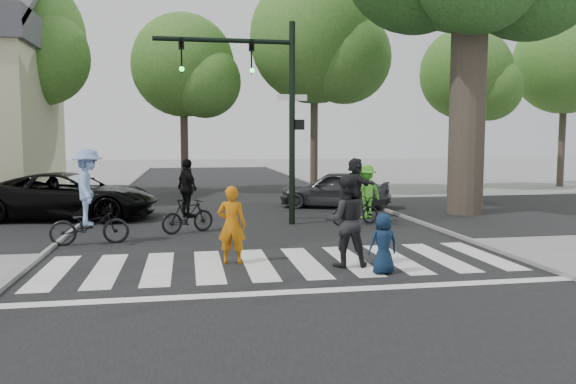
{
  "coord_description": "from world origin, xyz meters",
  "views": [
    {
      "loc": [
        -1.9,
        -10.31,
        2.6
      ],
      "look_at": [
        0.5,
        3.0,
        1.3
      ],
      "focal_mm": 35.0,
      "sensor_mm": 36.0,
      "label": 1
    }
  ],
  "objects_px": {
    "pedestrian_child": "(383,244)",
    "pedestrian_adult": "(346,221)",
    "car_suv": "(70,196)",
    "car_grey": "(335,189)",
    "pedestrian_woman": "(232,225)",
    "cyclist_mid": "(188,203)",
    "traffic_signal": "(264,94)",
    "cyclist_right": "(355,195)",
    "cyclist_left": "(89,203)"
  },
  "relations": [
    {
      "from": "pedestrian_child",
      "to": "pedestrian_adult",
      "type": "distance_m",
      "value": 0.97
    },
    {
      "from": "car_suv",
      "to": "car_grey",
      "type": "height_order",
      "value": "car_suv"
    },
    {
      "from": "pedestrian_woman",
      "to": "cyclist_mid",
      "type": "xyz_separation_m",
      "value": [
        -0.89,
        4.05,
        0.02
      ]
    },
    {
      "from": "pedestrian_woman",
      "to": "car_suv",
      "type": "height_order",
      "value": "pedestrian_woman"
    },
    {
      "from": "traffic_signal",
      "to": "car_suv",
      "type": "height_order",
      "value": "traffic_signal"
    },
    {
      "from": "traffic_signal",
      "to": "pedestrian_adult",
      "type": "xyz_separation_m",
      "value": [
        0.88,
        -5.69,
        -2.96
      ]
    },
    {
      "from": "traffic_signal",
      "to": "cyclist_right",
      "type": "xyz_separation_m",
      "value": [
        2.72,
        -0.35,
        -3.0
      ]
    },
    {
      "from": "pedestrian_child",
      "to": "pedestrian_woman",
      "type": "bearing_deg",
      "value": -31.7
    },
    {
      "from": "cyclist_left",
      "to": "car_grey",
      "type": "height_order",
      "value": "cyclist_left"
    },
    {
      "from": "car_suv",
      "to": "cyclist_mid",
      "type": "bearing_deg",
      "value": -121.67
    },
    {
      "from": "pedestrian_child",
      "to": "cyclist_mid",
      "type": "distance_m",
      "value": 6.58
    },
    {
      "from": "cyclist_right",
      "to": "car_grey",
      "type": "relative_size",
      "value": 0.49
    },
    {
      "from": "traffic_signal",
      "to": "car_suv",
      "type": "distance_m",
      "value": 7.12
    },
    {
      "from": "car_grey",
      "to": "pedestrian_woman",
      "type": "bearing_deg",
      "value": -3.94
    },
    {
      "from": "car_grey",
      "to": "cyclist_left",
      "type": "bearing_deg",
      "value": -28.69
    },
    {
      "from": "car_grey",
      "to": "cyclist_mid",
      "type": "bearing_deg",
      "value": -25.58
    },
    {
      "from": "pedestrian_adult",
      "to": "cyclist_left",
      "type": "distance_m",
      "value": 6.46
    },
    {
      "from": "traffic_signal",
      "to": "car_grey",
      "type": "relative_size",
      "value": 1.46
    },
    {
      "from": "cyclist_right",
      "to": "cyclist_left",
      "type": "bearing_deg",
      "value": -165.05
    },
    {
      "from": "cyclist_mid",
      "to": "car_grey",
      "type": "bearing_deg",
      "value": 40.89
    },
    {
      "from": "pedestrian_woman",
      "to": "cyclist_mid",
      "type": "height_order",
      "value": "cyclist_mid"
    },
    {
      "from": "cyclist_left",
      "to": "cyclist_right",
      "type": "distance_m",
      "value": 7.6
    },
    {
      "from": "pedestrian_woman",
      "to": "pedestrian_child",
      "type": "relative_size",
      "value": 1.38
    },
    {
      "from": "traffic_signal",
      "to": "pedestrian_woman",
      "type": "xyz_separation_m",
      "value": [
        -1.37,
        -5.02,
        -3.09
      ]
    },
    {
      "from": "cyclist_right",
      "to": "car_grey",
      "type": "height_order",
      "value": "cyclist_right"
    },
    {
      "from": "cyclist_left",
      "to": "car_grey",
      "type": "bearing_deg",
      "value": 37.78
    },
    {
      "from": "pedestrian_woman",
      "to": "cyclist_mid",
      "type": "bearing_deg",
      "value": -63.57
    },
    {
      "from": "pedestrian_child",
      "to": "car_grey",
      "type": "xyz_separation_m",
      "value": [
        1.77,
        10.16,
        0.11
      ]
    },
    {
      "from": "pedestrian_adult",
      "to": "car_suv",
      "type": "bearing_deg",
      "value": -44.7
    },
    {
      "from": "cyclist_mid",
      "to": "car_suv",
      "type": "xyz_separation_m",
      "value": [
        -3.69,
        3.3,
        -0.08
      ]
    },
    {
      "from": "cyclist_right",
      "to": "car_suv",
      "type": "relative_size",
      "value": 0.37
    },
    {
      "from": "pedestrian_woman",
      "to": "car_suv",
      "type": "xyz_separation_m",
      "value": [
        -4.58,
        7.35,
        -0.06
      ]
    },
    {
      "from": "pedestrian_adult",
      "to": "car_grey",
      "type": "relative_size",
      "value": 0.46
    },
    {
      "from": "cyclist_left",
      "to": "cyclist_mid",
      "type": "relative_size",
      "value": 1.15
    },
    {
      "from": "cyclist_left",
      "to": "car_suv",
      "type": "distance_m",
      "value": 4.83
    },
    {
      "from": "pedestrian_adult",
      "to": "car_grey",
      "type": "xyz_separation_m",
      "value": [
        2.31,
        9.43,
        -0.24
      ]
    },
    {
      "from": "traffic_signal",
      "to": "pedestrian_adult",
      "type": "distance_m",
      "value": 6.47
    },
    {
      "from": "pedestrian_woman",
      "to": "pedestrian_adult",
      "type": "bearing_deg",
      "value": 177.46
    },
    {
      "from": "pedestrian_adult",
      "to": "car_suv",
      "type": "xyz_separation_m",
      "value": [
        -6.83,
        8.02,
        -0.18
      ]
    },
    {
      "from": "traffic_signal",
      "to": "cyclist_left",
      "type": "xyz_separation_m",
      "value": [
        -4.62,
        -2.31,
        -2.88
      ]
    },
    {
      "from": "traffic_signal",
      "to": "cyclist_mid",
      "type": "relative_size",
      "value": 2.94
    },
    {
      "from": "traffic_signal",
      "to": "car_grey",
      "type": "height_order",
      "value": "traffic_signal"
    },
    {
      "from": "traffic_signal",
      "to": "pedestrian_woman",
      "type": "relative_size",
      "value": 3.68
    },
    {
      "from": "pedestrian_adult",
      "to": "car_suv",
      "type": "relative_size",
      "value": 0.35
    },
    {
      "from": "pedestrian_adult",
      "to": "cyclist_left",
      "type": "bearing_deg",
      "value": -26.66
    },
    {
      "from": "cyclist_mid",
      "to": "car_suv",
      "type": "height_order",
      "value": "cyclist_mid"
    },
    {
      "from": "pedestrian_child",
      "to": "car_grey",
      "type": "distance_m",
      "value": 10.32
    },
    {
      "from": "cyclist_left",
      "to": "pedestrian_adult",
      "type": "bearing_deg",
      "value": -31.52
    },
    {
      "from": "traffic_signal",
      "to": "pedestrian_child",
      "type": "relative_size",
      "value": 5.1
    },
    {
      "from": "pedestrian_adult",
      "to": "car_grey",
      "type": "bearing_deg",
      "value": -98.89
    }
  ]
}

